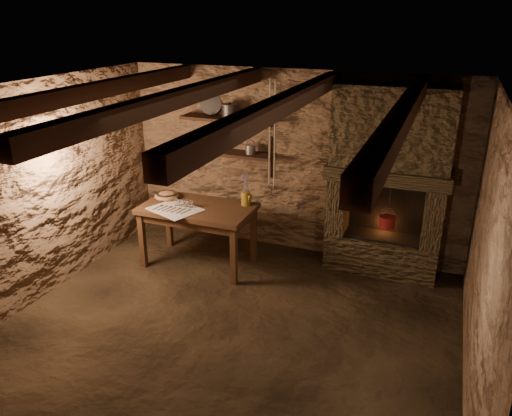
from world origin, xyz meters
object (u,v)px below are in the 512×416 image
at_px(red_pot, 387,221).
at_px(stoneware_jug, 246,192).
at_px(iron_stockpot, 230,112).
at_px(wooden_bowl, 167,196).
at_px(work_table, 199,233).

bearing_deg(red_pot, stoneware_jug, -168.43).
bearing_deg(red_pot, iron_stockpot, 176.74).
height_order(wooden_bowl, red_pot, red_pot).
distance_m(iron_stockpot, red_pot, 2.40).
relative_size(iron_stockpot, red_pot, 0.39).
bearing_deg(work_table, iron_stockpot, 79.14).
xyz_separation_m(iron_stockpot, red_pot, (2.11, -0.12, -1.15)).
distance_m(work_table, stoneware_jug, 0.81).
bearing_deg(wooden_bowl, stoneware_jug, 9.29).
bearing_deg(wooden_bowl, red_pot, 10.71).
xyz_separation_m(stoneware_jug, red_pot, (1.70, 0.35, -0.27)).
height_order(wooden_bowl, iron_stockpot, iron_stockpot).
distance_m(stoneware_jug, red_pot, 1.75).
height_order(stoneware_jug, iron_stockpot, iron_stockpot).
xyz_separation_m(work_table, wooden_bowl, (-0.50, 0.10, 0.40)).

